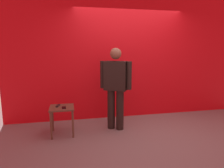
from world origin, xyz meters
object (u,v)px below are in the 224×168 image
Objects in this scene: tv_remote at (58,106)px; side_table at (62,112)px; cell_phone at (64,108)px; standing_person at (116,85)px.

side_table is at bearing -30.08° from tv_remote.
cell_phone is 0.85× the size of tv_remote.
tv_remote reaches higher than cell_phone.
tv_remote is at bearing 124.76° from cell_phone.
standing_person is 3.02× the size of side_table.
standing_person is 9.66× the size of tv_remote.
side_table is 3.20× the size of tv_remote.
tv_remote is (-0.07, 0.07, 0.11)m from side_table.
standing_person is at bearing 13.22° from tv_remote.
side_table is (-1.05, -0.06, -0.47)m from standing_person.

